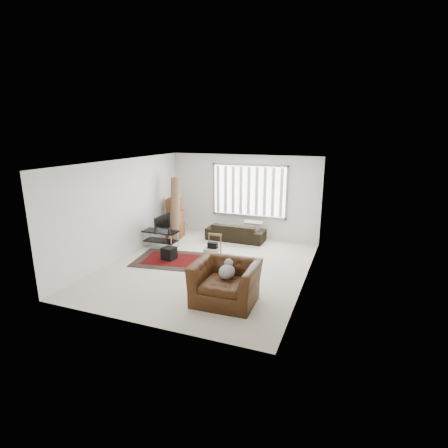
% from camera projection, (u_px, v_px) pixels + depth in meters
% --- Properties ---
extents(room, '(6.00, 6.02, 2.71)m').
position_uv_depth(room, '(215.00, 197.00, 9.10)').
color(room, beige).
rests_on(room, ground).
extents(persian_rug, '(2.40, 1.79, 0.02)m').
position_uv_depth(persian_rug, '(176.00, 260.00, 9.56)').
color(persian_rug, black).
rests_on(persian_rug, ground).
extents(tv_stand, '(1.05, 0.47, 0.53)m').
position_uv_depth(tv_stand, '(161.00, 235.00, 10.53)').
color(tv_stand, black).
rests_on(tv_stand, ground).
extents(tv, '(0.11, 0.85, 0.49)m').
position_uv_depth(tv, '(160.00, 223.00, 10.43)').
color(tv, black).
rests_on(tv, tv_stand).
extents(subwoofer, '(0.37, 0.37, 0.33)m').
position_uv_depth(subwoofer, '(169.00, 253.00, 9.57)').
color(subwoofer, black).
rests_on(subwoofer, persian_rug).
extents(moving_boxes, '(0.60, 0.56, 1.29)m').
position_uv_depth(moving_boxes, '(175.00, 219.00, 11.55)').
color(moving_boxes, brown).
rests_on(moving_boxes, ground).
extents(white_flatpack, '(0.59, 0.25, 0.74)m').
position_uv_depth(white_flatpack, '(171.00, 227.00, 11.48)').
color(white_flatpack, silver).
rests_on(white_flatpack, ground).
extents(rolled_rug, '(0.52, 0.83, 2.01)m').
position_uv_depth(rolled_rug, '(175.00, 209.00, 11.18)').
color(rolled_rug, brown).
rests_on(rolled_rug, ground).
extents(sofa, '(1.88, 0.83, 0.72)m').
position_uv_depth(sofa, '(236.00, 229.00, 11.24)').
color(sofa, black).
rests_on(sofa, ground).
extents(side_chair, '(0.43, 0.43, 0.76)m').
position_uv_depth(side_chair, '(213.00, 247.00, 9.33)').
color(side_chair, '#8A7A5A').
rests_on(side_chair, ground).
extents(armchair, '(1.35, 1.19, 0.97)m').
position_uv_depth(armchair, '(226.00, 279.00, 7.15)').
color(armchair, '#3B1D0C').
rests_on(armchair, ground).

